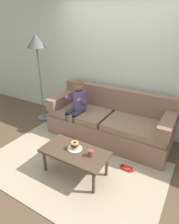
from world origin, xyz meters
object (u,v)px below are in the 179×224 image
(person_child, at_px, (77,103))
(toy_controller, at_px, (127,168))
(mug, at_px, (91,153))
(floor_lamp, at_px, (37,48))
(couch, at_px, (109,122))
(coffee_table, at_px, (75,154))
(donut, at_px, (75,147))

(person_child, bearing_deg, toy_controller, -22.50)
(mug, height_order, floor_lamp, floor_lamp)
(couch, xyz_separation_m, floor_lamp, (-1.67, -0.04, 1.25))
(person_child, relative_size, mug, 12.24)
(mug, bearing_deg, couch, 102.90)
(couch, xyz_separation_m, coffee_table, (0.01, -1.19, 0.03))
(couch, height_order, toy_controller, couch)
(coffee_table, relative_size, mug, 10.73)
(toy_controller, bearing_deg, mug, -104.81)
(couch, xyz_separation_m, person_child, (-0.60, -0.21, 0.33))
(mug, bearing_deg, coffee_table, -174.34)
(couch, relative_size, person_child, 2.08)
(couch, height_order, person_child, person_child)
(person_child, relative_size, toy_controller, 4.87)
(donut, bearing_deg, couch, 89.42)
(donut, bearing_deg, toy_controller, 32.44)
(coffee_table, distance_m, toy_controller, 0.86)
(toy_controller, bearing_deg, couch, 158.81)
(couch, distance_m, coffee_table, 1.19)
(couch, distance_m, person_child, 0.71)
(donut, height_order, toy_controller, donut)
(toy_controller, bearing_deg, coffee_table, -117.42)
(person_child, xyz_separation_m, donut, (0.58, -0.94, -0.23))
(donut, distance_m, toy_controller, 0.89)
(person_child, xyz_separation_m, mug, (0.86, -0.96, -0.22))
(donut, bearing_deg, person_child, 121.85)
(person_child, xyz_separation_m, toy_controller, (1.25, -0.52, -0.65))
(floor_lamp, bearing_deg, couch, 1.29)
(couch, xyz_separation_m, mug, (0.27, -1.16, 0.12))
(person_child, bearing_deg, coffee_table, -58.16)
(coffee_table, distance_m, person_child, 1.20)
(person_child, bearing_deg, floor_lamp, 171.17)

